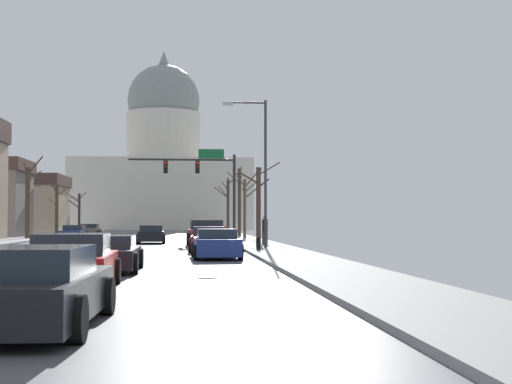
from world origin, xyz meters
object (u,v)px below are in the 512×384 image
(sedan_near_05, at_px, (73,263))
(pedestrian_00, at_px, (265,228))
(signal_gantry, at_px, (204,175))
(bicycle_parked, at_px, (258,243))
(sedan_near_00, at_px, (151,235))
(pickup_truck_near_01, at_px, (207,234))
(sedan_near_03, at_px, (216,244))
(sedan_near_06, at_px, (32,289))
(sedan_oncoming_01, at_px, (89,231))
(sedan_near_04, at_px, (108,254))
(sedan_near_02, at_px, (208,240))
(street_lamp_right, at_px, (260,160))
(sedan_oncoming_00, at_px, (74,233))

(sedan_near_05, relative_size, pedestrian_00, 2.58)
(signal_gantry, height_order, bicycle_parked, signal_gantry)
(pedestrian_00, bearing_deg, sedan_near_00, 135.57)
(signal_gantry, distance_m, pickup_truck_near_01, 10.44)
(sedan_near_03, relative_size, sedan_near_06, 1.00)
(sedan_near_03, height_order, sedan_oncoming_01, sedan_near_03)
(sedan_near_06, bearing_deg, sedan_oncoming_01, 96.81)
(sedan_near_06, xyz_separation_m, pedestrian_00, (6.87, 32.02, 0.51))
(sedan_oncoming_01, distance_m, pedestrian_00, 30.38)
(signal_gantry, bearing_deg, bicycle_parked, -83.47)
(bicycle_parked, bearing_deg, sedan_near_04, -116.40)
(sedan_near_00, xyz_separation_m, sedan_near_03, (3.65, -19.89, -0.01))
(sedan_near_00, distance_m, pickup_truck_near_01, 6.88)
(sedan_near_04, relative_size, bicycle_parked, 2.64)
(sedan_near_02, bearing_deg, sedan_near_05, -100.62)
(pickup_truck_near_01, distance_m, sedan_near_06, 33.29)
(sedan_near_00, relative_size, sedan_near_05, 0.99)
(sedan_near_05, bearing_deg, street_lamp_right, 72.81)
(pickup_truck_near_01, distance_m, bicycle_parked, 9.65)
(sedan_near_03, height_order, sedan_near_05, sedan_near_05)
(signal_gantry, relative_size, pickup_truck_near_01, 1.36)
(sedan_near_05, distance_m, sedan_near_06, 6.03)
(pickup_truck_near_01, height_order, sedan_near_02, pickup_truck_near_01)
(sedan_near_00, xyz_separation_m, pedestrian_00, (7.06, -6.92, 0.50))
(sedan_near_06, height_order, sedan_oncoming_01, sedan_oncoming_01)
(street_lamp_right, bearing_deg, sedan_near_05, -107.19)
(sedan_oncoming_00, distance_m, sedan_oncoming_01, 10.30)
(bicycle_parked, bearing_deg, sedan_near_00, 111.05)
(sedan_near_05, bearing_deg, sedan_near_02, 79.38)
(signal_gantry, bearing_deg, sedan_near_06, -94.68)
(sedan_oncoming_00, distance_m, pedestrian_00, 21.64)
(sedan_near_05, height_order, sedan_oncoming_01, sedan_near_05)
(sedan_near_00, bearing_deg, bicycle_parked, -68.95)
(sedan_near_02, distance_m, sedan_near_03, 6.50)
(sedan_near_03, bearing_deg, sedan_near_00, 100.41)
(signal_gantry, xyz_separation_m, sedan_oncoming_00, (-10.38, 6.05, -4.34))
(sedan_near_04, height_order, pedestrian_00, pedestrian_00)
(sedan_near_02, bearing_deg, signal_gantry, 89.44)
(sedan_near_03, distance_m, sedan_near_06, 19.36)
(sedan_oncoming_01, bearing_deg, sedan_near_04, -81.72)
(sedan_near_02, height_order, sedan_near_04, sedan_near_02)
(signal_gantry, distance_m, sedan_near_04, 31.29)
(pedestrian_00, bearing_deg, pickup_truck_near_01, 162.28)
(signal_gantry, distance_m, sedan_near_05, 37.10)
(signal_gantry, distance_m, sedan_near_06, 43.04)
(pickup_truck_near_01, distance_m, sedan_near_05, 27.35)
(sedan_near_04, bearing_deg, bicycle_parked, 63.60)
(sedan_near_03, xyz_separation_m, sedan_oncoming_00, (-10.34, 29.67, -0.02))
(pedestrian_00, height_order, bicycle_parked, pedestrian_00)
(sedan_near_02, distance_m, sedan_oncoming_01, 35.05)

